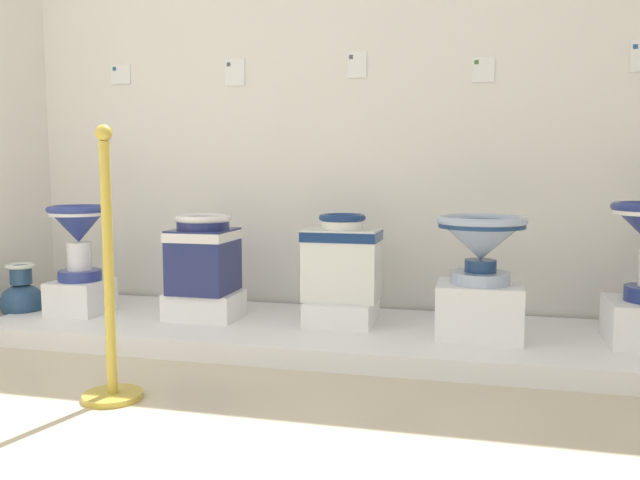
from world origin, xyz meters
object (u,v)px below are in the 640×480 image
(info_placard_first, at_px, (121,74))
(plinth_block_central_ornate, at_px, (81,297))
(plinth_block_squat_floral, at_px, (342,311))
(antique_toilet_squat_floral, at_px, (342,257))
(decorative_vase_corner, at_px, (22,299))
(antique_toilet_central_ornate, at_px, (78,230))
(stanchion_post_near_left, at_px, (110,312))
(info_placard_third, at_px, (357,65))
(antique_toilet_slender_white, at_px, (204,251))
(info_placard_fourth, at_px, (483,69))
(plinth_block_slender_white, at_px, (205,305))
(antique_toilet_pale_glazed, at_px, (481,239))
(plinth_block_pale_glazed, at_px, (479,311))
(info_placard_second, at_px, (235,72))

(info_placard_first, bearing_deg, plinth_block_central_ornate, -86.47)
(plinth_block_squat_floral, height_order, antique_toilet_squat_floral, antique_toilet_squat_floral)
(decorative_vase_corner, bearing_deg, plinth_block_central_ornate, 2.03)
(plinth_block_central_ornate, xyz_separation_m, antique_toilet_central_ornate, (0.00, 0.00, 0.38))
(antique_toilet_central_ornate, height_order, stanchion_post_near_left, stanchion_post_near_left)
(plinth_block_central_ornate, distance_m, info_placard_third, 2.03)
(antique_toilet_slender_white, distance_m, info_placard_fourth, 1.80)
(info_placard_third, bearing_deg, decorative_vase_corner, -163.05)
(antique_toilet_slender_white, height_order, info_placard_third, info_placard_third)
(stanchion_post_near_left, bearing_deg, info_placard_first, 118.58)
(plinth_block_squat_floral, bearing_deg, plinth_block_slender_white, -174.13)
(plinth_block_squat_floral, height_order, info_placard_fourth, info_placard_fourth)
(plinth_block_central_ornate, relative_size, antique_toilet_slender_white, 0.73)
(antique_toilet_pale_glazed, bearing_deg, plinth_block_pale_glazed, 0.00)
(info_placard_second, bearing_deg, plinth_block_pale_glazed, -20.94)
(plinth_block_pale_glazed, height_order, info_placard_second, info_placard_second)
(plinth_block_squat_floral, xyz_separation_m, plinth_block_pale_glazed, (0.70, -0.14, 0.07))
(antique_toilet_slender_white, distance_m, stanchion_post_near_left, 1.02)
(plinth_block_pale_glazed, height_order, info_placard_fourth, info_placard_fourth)
(info_placard_first, bearing_deg, antique_toilet_central_ornate, -86.47)
(plinth_block_pale_glazed, xyz_separation_m, info_placard_fourth, (-0.01, 0.55, 1.21))
(decorative_vase_corner, bearing_deg, info_placard_first, 58.54)
(plinth_block_slender_white, xyz_separation_m, info_placard_second, (-0.00, 0.49, 1.31))
(antique_toilet_slender_white, xyz_separation_m, stanchion_post_near_left, (0.06, -1.01, -0.11))
(plinth_block_slender_white, bearing_deg, info_placard_first, 146.95)
(info_placard_third, bearing_deg, antique_toilet_squat_floral, -88.93)
(antique_toilet_central_ornate, bearing_deg, decorative_vase_corner, -177.97)
(plinth_block_slender_white, height_order, plinth_block_squat_floral, plinth_block_slender_white)
(antique_toilet_slender_white, bearing_deg, info_placard_first, 146.95)
(decorative_vase_corner, bearing_deg, plinth_block_pale_glazed, 0.15)
(plinth_block_slender_white, bearing_deg, plinth_block_squat_floral, 5.87)
(plinth_block_central_ornate, relative_size, stanchion_post_near_left, 0.28)
(plinth_block_pale_glazed, xyz_separation_m, decorative_vase_corner, (-2.55, -0.01, -0.07))
(info_placard_second, distance_m, decorative_vase_corner, 1.80)
(antique_toilet_squat_floral, bearing_deg, antique_toilet_central_ornate, -174.93)
(stanchion_post_near_left, bearing_deg, info_placard_fourth, 47.60)
(plinth_block_pale_glazed, height_order, stanchion_post_near_left, stanchion_post_near_left)
(plinth_block_pale_glazed, bearing_deg, info_placard_first, 165.90)
(plinth_block_slender_white, distance_m, info_placard_second, 1.40)
(plinth_block_slender_white, height_order, stanchion_post_near_left, stanchion_post_near_left)
(antique_toilet_slender_white, relative_size, info_placard_second, 2.67)
(plinth_block_slender_white, height_order, antique_toilet_squat_floral, antique_toilet_squat_floral)
(decorative_vase_corner, xyz_separation_m, stanchion_post_near_left, (1.16, -0.94, 0.19))
(info_placard_first, xyz_separation_m, stanchion_post_near_left, (0.82, -1.50, -1.14))
(antique_toilet_central_ornate, distance_m, antique_toilet_slender_white, 0.73)
(antique_toilet_pale_glazed, height_order, stanchion_post_near_left, stanchion_post_near_left)
(plinth_block_slender_white, bearing_deg, info_placard_third, 33.79)
(plinth_block_central_ornate, distance_m, plinth_block_slender_white, 0.73)
(plinth_block_squat_floral, relative_size, antique_toilet_pale_glazed, 0.87)
(antique_toilet_central_ornate, relative_size, info_placard_first, 3.25)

